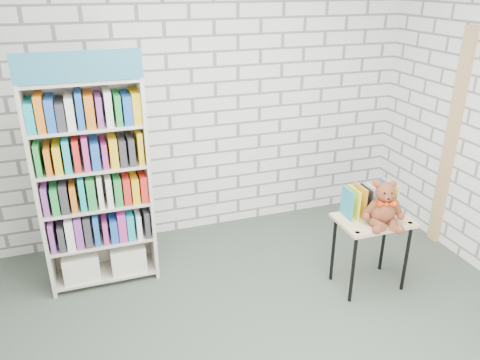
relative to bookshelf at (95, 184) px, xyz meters
name	(u,v)px	position (x,y,z in m)	size (l,w,h in m)	color
ground	(267,356)	(1.00, -1.36, -0.91)	(4.50, 4.50, 0.00)	#3C483D
room_shell	(274,112)	(1.00, -1.36, 0.87)	(4.52, 4.02, 2.81)	silver
bookshelf	(95,184)	(0.00, 0.00, 0.00)	(0.89, 0.35, 2.01)	beige
display_table	(372,228)	(2.14, -0.85, -0.36)	(0.60, 0.42, 0.65)	tan
table_books	(369,200)	(2.14, -0.75, -0.14)	(0.42, 0.19, 0.25)	teal
teddy_bear	(384,208)	(2.15, -0.94, -0.12)	(0.33, 0.33, 0.37)	brown
door_trim	(451,142)	(3.23, -0.41, 0.14)	(0.05, 0.12, 2.10)	tan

